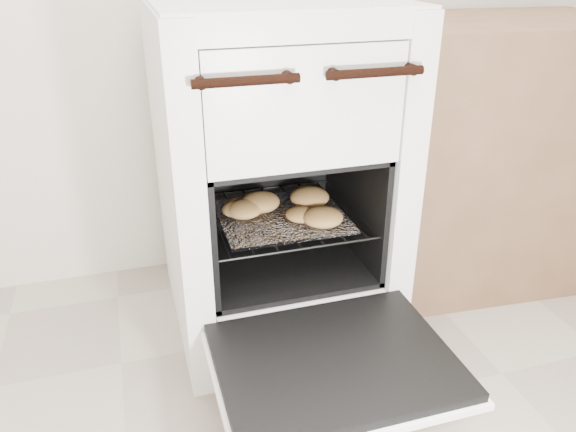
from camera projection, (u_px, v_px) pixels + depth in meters
The scene contains 6 objects.
stove at pixel (273, 179), 1.61m from camera, with size 0.61×0.68×0.94m.
oven_door at pixel (335, 363), 1.28m from camera, with size 0.55×0.43×0.04m.
oven_rack at pixel (280, 216), 1.59m from camera, with size 0.44×0.43×0.01m.
foil_sheet at pixel (282, 217), 1.57m from camera, with size 0.35×0.31×0.01m, color white.
baked_rolls at pixel (278, 206), 1.57m from camera, with size 0.35×0.28×0.05m.
counter at pixel (483, 152), 1.90m from camera, with size 0.86×0.57×0.86m, color brown.
Camera 1 is at (-0.24, -0.28, 1.06)m, focal length 35.00 mm.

